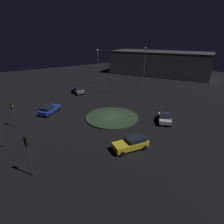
# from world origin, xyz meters

# --- Properties ---
(ground_plane) EXTENTS (116.43, 116.43, 0.00)m
(ground_plane) POSITION_xyz_m (0.00, 0.00, 0.00)
(ground_plane) COLOR black
(roundabout_island) EXTENTS (8.80, 8.80, 0.21)m
(roundabout_island) POSITION_xyz_m (0.00, 0.00, 0.11)
(roundabout_island) COLOR #263823
(roundabout_island) RESTS_ON ground_plane
(car_blue) EXTENTS (4.10, 4.53, 1.44)m
(car_blue) POSITION_xyz_m (7.90, 8.09, 0.75)
(car_blue) COLOR #1E38A5
(car_blue) RESTS_ON ground_plane
(car_silver) EXTENTS (3.98, 3.99, 1.36)m
(car_silver) POSITION_xyz_m (-5.99, -6.10, 0.71)
(car_silver) COLOR silver
(car_silver) RESTS_ON ground_plane
(car_yellow) EXTENTS (2.58, 4.50, 1.53)m
(car_yellow) POSITION_xyz_m (-8.88, 3.13, 0.79)
(car_yellow) COLOR gold
(car_yellow) RESTS_ON ground_plane
(car_grey) EXTENTS (3.93, 2.23, 1.47)m
(car_grey) POSITION_xyz_m (16.45, -1.29, 0.78)
(car_grey) COLOR slate
(car_grey) RESTS_ON ground_plane
(traffic_light_northwest) EXTENTS (0.37, 0.40, 4.38)m
(traffic_light_northwest) POSITION_xyz_m (-7.02, 14.19, 3.11)
(traffic_light_northwest) COLOR #2D2D2D
(traffic_light_northwest) RESTS_ON ground_plane
(traffic_light_southeast) EXTENTS (0.40, 0.37, 4.17)m
(traffic_light_southeast) POSITION_xyz_m (13.09, -8.34, 2.97)
(traffic_light_southeast) COLOR #2D2D2D
(traffic_light_southeast) RESTS_ON ground_plane
(traffic_light_north) EXTENTS (0.36, 0.39, 3.86)m
(traffic_light_north) POSITION_xyz_m (5.43, 13.91, 2.76)
(traffic_light_north) COLOR #2D2D2D
(traffic_light_north) RESTS_ON ground_plane
(streetlamp_southeast) EXTENTS (0.47, 0.47, 9.81)m
(streetlamp_southeast) POSITION_xyz_m (17.01, -22.99, 5.94)
(streetlamp_southeast) COLOR #4C4C51
(streetlamp_southeast) RESTS_ON ground_plane
(streetlamp_southeast_near) EXTENTS (0.53, 0.53, 9.42)m
(streetlamp_southeast_near) POSITION_xyz_m (22.33, -10.33, 6.07)
(streetlamp_southeast_near) COLOR #4C4C51
(streetlamp_southeast_near) RESTS_ON ground_plane
(store_building) EXTENTS (35.21, 26.54, 7.89)m
(store_building) POSITION_xyz_m (21.92, -34.90, 3.94)
(store_building) COLOR #B7B299
(store_building) RESTS_ON ground_plane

